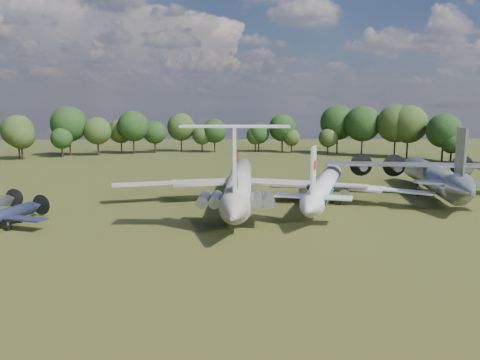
{
  "coord_description": "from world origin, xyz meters",
  "views": [
    {
      "loc": [
        3.15,
        -70.94,
        15.71
      ],
      "look_at": [
        5.53,
        -3.8,
        5.0
      ],
      "focal_mm": 35.0,
      "sensor_mm": 36.0,
      "label": 1
    }
  ],
  "objects_px": {
    "an12_transport": "(433,180)",
    "person_on_il62": "(236,181)",
    "il62_airliner": "(239,188)",
    "tu104_jet": "(324,189)",
    "small_prop_west": "(0,219)"
  },
  "relations": [
    {
      "from": "an12_transport",
      "to": "tu104_jet",
      "type": "bearing_deg",
      "value": -154.36
    },
    {
      "from": "tu104_jet",
      "to": "an12_transport",
      "type": "xyz_separation_m",
      "value": [
        20.53,
        5.96,
        0.5
      ]
    },
    {
      "from": "tu104_jet",
      "to": "person_on_il62",
      "type": "xyz_separation_m",
      "value": [
        -14.79,
        -14.75,
        3.92
      ]
    },
    {
      "from": "an12_transport",
      "to": "small_prop_west",
      "type": "distance_m",
      "value": 68.92
    },
    {
      "from": "il62_airliner",
      "to": "tu104_jet",
      "type": "xyz_separation_m",
      "value": [
        13.87,
        0.08,
        -0.4
      ]
    },
    {
      "from": "tu104_jet",
      "to": "an12_transport",
      "type": "bearing_deg",
      "value": 34.17
    },
    {
      "from": "an12_transport",
      "to": "person_on_il62",
      "type": "xyz_separation_m",
      "value": [
        -35.33,
        -20.72,
        3.42
      ]
    },
    {
      "from": "tu104_jet",
      "to": "person_on_il62",
      "type": "distance_m",
      "value": 21.26
    },
    {
      "from": "il62_airliner",
      "to": "tu104_jet",
      "type": "bearing_deg",
      "value": 3.91
    },
    {
      "from": "il62_airliner",
      "to": "person_on_il62",
      "type": "height_order",
      "value": "person_on_il62"
    },
    {
      "from": "an12_transport",
      "to": "small_prop_west",
      "type": "xyz_separation_m",
      "value": [
        -65.7,
        -20.75,
        -1.47
      ]
    },
    {
      "from": "il62_airliner",
      "to": "person_on_il62",
      "type": "distance_m",
      "value": 15.12
    },
    {
      "from": "person_on_il62",
      "to": "il62_airliner",
      "type": "bearing_deg",
      "value": -95.28
    },
    {
      "from": "an12_transport",
      "to": "small_prop_west",
      "type": "bearing_deg",
      "value": -153.01
    },
    {
      "from": "small_prop_west",
      "to": "person_on_il62",
      "type": "height_order",
      "value": "person_on_il62"
    }
  ]
}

